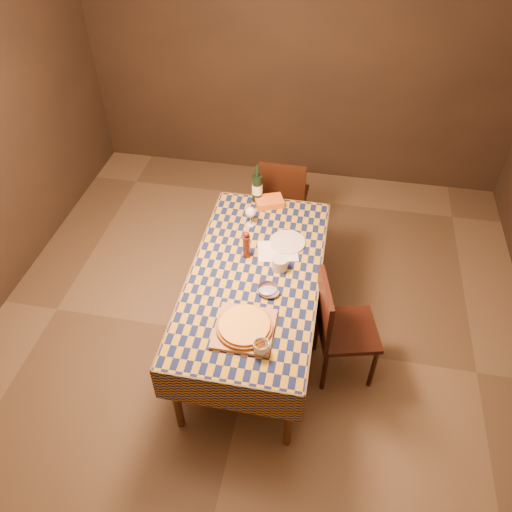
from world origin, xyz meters
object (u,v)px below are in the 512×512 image
(dining_table, at_px, (255,281))
(chair_far, at_px, (283,195))
(white_plate, at_px, (287,242))
(pizza, at_px, (244,326))
(bowl, at_px, (267,290))
(cutting_board, at_px, (244,329))
(chair_right, at_px, (337,325))
(wine_bottle, at_px, (257,188))

(dining_table, height_order, chair_far, chair_far)
(dining_table, xyz_separation_m, white_plate, (0.18, 0.37, 0.08))
(pizza, distance_m, white_plate, 0.90)
(bowl, bearing_deg, cutting_board, -104.45)
(dining_table, distance_m, chair_right, 0.67)
(chair_right, bearing_deg, bowl, -179.67)
(white_plate, height_order, chair_right, chair_right)
(cutting_board, distance_m, bowl, 0.36)
(cutting_board, bearing_deg, pizza, 0.00)
(bowl, xyz_separation_m, white_plate, (0.07, 0.53, -0.01))
(bowl, bearing_deg, chair_far, 93.59)
(pizza, distance_m, bowl, 0.36)
(dining_table, xyz_separation_m, bowl, (0.12, -0.16, 0.10))
(cutting_board, xyz_separation_m, wine_bottle, (-0.17, 1.37, 0.12))
(pizza, height_order, white_plate, pizza)
(bowl, bearing_deg, dining_table, 126.93)
(dining_table, height_order, white_plate, white_plate)
(wine_bottle, bearing_deg, bowl, -75.67)
(wine_bottle, xyz_separation_m, chair_far, (0.17, 0.45, -0.38))
(white_plate, distance_m, chair_far, 0.98)
(chair_right, bearing_deg, cutting_board, -149.44)
(dining_table, xyz_separation_m, cutting_board, (0.03, -0.51, 0.09))
(wine_bottle, bearing_deg, pizza, -82.97)
(dining_table, relative_size, cutting_board, 4.86)
(bowl, height_order, white_plate, bowl)
(pizza, xyz_separation_m, chair_far, (-0.00, 1.81, -0.29))
(cutting_board, distance_m, pizza, 0.03)
(bowl, bearing_deg, white_plate, 82.92)
(white_plate, bearing_deg, cutting_board, -100.07)
(dining_table, distance_m, wine_bottle, 0.89)
(chair_far, bearing_deg, pizza, -89.97)
(bowl, relative_size, white_plate, 0.51)
(dining_table, height_order, wine_bottle, wine_bottle)
(white_plate, bearing_deg, dining_table, -116.41)
(cutting_board, xyz_separation_m, white_plate, (0.16, 0.88, -0.00))
(dining_table, xyz_separation_m, chair_far, (0.03, 1.30, -0.17))
(wine_bottle, height_order, chair_right, wine_bottle)
(pizza, bearing_deg, cutting_board, 180.00)
(pizza, bearing_deg, chair_far, 90.03)
(pizza, xyz_separation_m, bowl, (0.09, 0.35, -0.02))
(wine_bottle, distance_m, chair_right, 1.33)
(dining_table, distance_m, pizza, 0.52)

